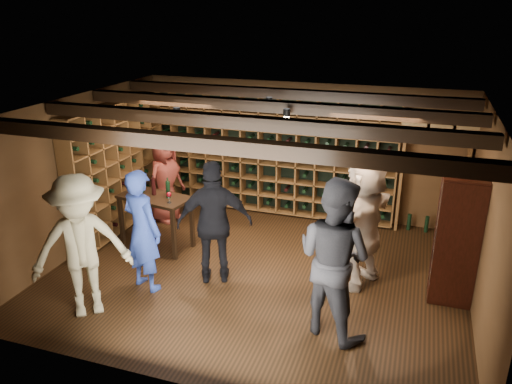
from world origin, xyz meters
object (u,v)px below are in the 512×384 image
(guest_beige, at_px, (363,221))
(tasting_table, at_px, (155,202))
(display_cabinet, at_px, (456,242))
(guest_khaki, at_px, (81,247))
(guest_red_floral, at_px, (165,179))
(man_blue_shirt, at_px, (142,231))
(guest_woman_black, at_px, (215,223))
(man_grey_suit, at_px, (334,258))

(guest_beige, bearing_deg, tasting_table, -67.96)
(display_cabinet, distance_m, guest_beige, 1.24)
(guest_khaki, height_order, guest_beige, guest_beige)
(guest_red_floral, relative_size, guest_khaki, 0.84)
(guest_khaki, xyz_separation_m, guest_beige, (3.27, 1.88, 0.02))
(tasting_table, bearing_deg, man_blue_shirt, -57.85)
(tasting_table, bearing_deg, guest_beige, 8.15)
(guest_woman_black, bearing_deg, guest_khaki, 23.14)
(guest_woman_black, distance_m, tasting_table, 1.54)
(man_blue_shirt, xyz_separation_m, man_grey_suit, (2.68, -0.17, 0.12))
(man_grey_suit, relative_size, guest_red_floral, 1.26)
(man_blue_shirt, height_order, man_grey_suit, man_grey_suit)
(man_blue_shirt, xyz_separation_m, guest_red_floral, (-0.85, 2.24, -0.08))
(man_grey_suit, relative_size, guest_beige, 1.03)
(man_grey_suit, bearing_deg, guest_beige, -73.50)
(man_blue_shirt, xyz_separation_m, guest_beige, (2.87, 1.08, 0.09))
(guest_khaki, relative_size, guest_beige, 0.98)
(man_grey_suit, bearing_deg, man_blue_shirt, 21.33)
(display_cabinet, xyz_separation_m, guest_khaki, (-4.50, -1.86, 0.10))
(man_grey_suit, bearing_deg, tasting_table, 1.54)
(display_cabinet, height_order, tasting_table, display_cabinet)
(guest_khaki, bearing_deg, guest_red_floral, 58.18)
(display_cabinet, relative_size, guest_beige, 0.90)
(display_cabinet, distance_m, tasting_table, 4.59)
(guest_red_floral, bearing_deg, display_cabinet, -86.98)
(guest_woman_black, bearing_deg, guest_red_floral, -67.45)
(man_blue_shirt, relative_size, guest_red_floral, 1.11)
(guest_woman_black, bearing_deg, guest_beige, 174.68)
(guest_khaki, relative_size, tasting_table, 1.51)
(guest_red_floral, bearing_deg, man_grey_suit, -107.92)
(man_blue_shirt, relative_size, guest_beige, 0.91)
(guest_red_floral, height_order, guest_khaki, guest_khaki)
(guest_beige, bearing_deg, man_grey_suit, 15.60)
(man_blue_shirt, height_order, guest_khaki, guest_khaki)
(guest_red_floral, distance_m, guest_woman_black, 2.46)
(man_blue_shirt, relative_size, guest_khaki, 0.92)
(guest_woman_black, bearing_deg, tasting_table, -49.58)
(guest_woman_black, bearing_deg, man_grey_suit, 138.01)
(guest_beige, xyz_separation_m, tasting_table, (-3.35, 0.12, -0.19))
(guest_beige, height_order, tasting_table, guest_beige)
(display_cabinet, relative_size, guest_khaki, 0.92)
(guest_khaki, xyz_separation_m, tasting_table, (-0.08, 2.00, -0.17))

